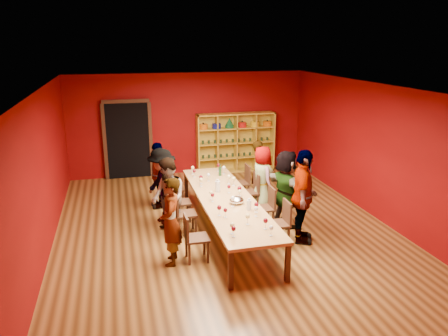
{
  "coord_description": "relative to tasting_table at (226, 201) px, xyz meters",
  "views": [
    {
      "loc": [
        -2.13,
        -8.21,
        3.9
      ],
      "look_at": [
        0.17,
        0.86,
        1.15
      ],
      "focal_mm": 35.0,
      "sensor_mm": 36.0,
      "label": 1
    }
  ],
  "objects": [
    {
      "name": "wine_glass_1",
      "position": [
        0.3,
        1.94,
        0.2
      ],
      "size": [
        0.08,
        0.08,
        0.2
      ],
      "color": "silver",
      "rests_on": "tasting_table"
    },
    {
      "name": "person_left_1",
      "position": [
        -1.29,
        -1.05,
        0.11
      ],
      "size": [
        0.54,
        0.66,
        1.61
      ],
      "primitive_type": "imported",
      "rotation": [
        0.0,
        0.0,
        -1.77
      ],
      "color": "pink",
      "rests_on": "ground"
    },
    {
      "name": "person_right_4",
      "position": [
        1.32,
        1.82,
        0.05
      ],
      "size": [
        0.56,
        0.65,
        1.49
      ],
      "primitive_type": "imported",
      "rotation": [
        0.0,
        0.0,
        1.22
      ],
      "color": "pink",
      "rests_on": "ground"
    },
    {
      "name": "wine_glass_5",
      "position": [
        -0.36,
        0.88,
        0.2
      ],
      "size": [
        0.08,
        0.08,
        0.21
      ],
      "color": "silver",
      "rests_on": "tasting_table"
    },
    {
      "name": "chair_person_left_2",
      "position": [
        -0.91,
        0.15,
        -0.2
      ],
      "size": [
        0.42,
        0.42,
        0.89
      ],
      "color": "#311B10",
      "rests_on": "ground"
    },
    {
      "name": "wine_glass_19",
      "position": [
        -0.32,
        -0.11,
        0.18
      ],
      "size": [
        0.07,
        0.07,
        0.18
      ],
      "color": "silver",
      "rests_on": "tasting_table"
    },
    {
      "name": "wine_glass_8",
      "position": [
        -0.32,
        1.08,
        0.2
      ],
      "size": [
        0.08,
        0.08,
        0.21
      ],
      "color": "silver",
      "rests_on": "tasting_table"
    },
    {
      "name": "chair_person_left_1",
      "position": [
        -0.91,
        -1.05,
        -0.2
      ],
      "size": [
        0.42,
        0.42,
        0.89
      ],
      "color": "#311B10",
      "rests_on": "ground"
    },
    {
      "name": "wine_bottle",
      "position": [
        0.25,
        1.57,
        0.16
      ],
      "size": [
        0.09,
        0.09,
        0.29
      ],
      "color": "#14391B",
      "rests_on": "tasting_table"
    },
    {
      "name": "spittoon_bowl",
      "position": [
        0.12,
        -0.34,
        0.12
      ],
      "size": [
        0.29,
        0.29,
        0.16
      ],
      "primitive_type": "ellipsoid",
      "color": "silver",
      "rests_on": "tasting_table"
    },
    {
      "name": "person_right_2",
      "position": [
        1.34,
        0.05,
        0.14
      ],
      "size": [
        0.83,
        1.62,
        1.68
      ],
      "primitive_type": "imported",
      "rotation": [
        0.0,
        0.0,
        1.82
      ],
      "color": "#151839",
      "rests_on": "ground"
    },
    {
      "name": "person_right_3",
      "position": [
        1.16,
        1.09,
        0.07
      ],
      "size": [
        0.5,
        0.79,
        1.53
      ],
      "primitive_type": "imported",
      "rotation": [
        0.0,
        0.0,
        1.7
      ],
      "color": "silver",
      "rests_on": "ground"
    },
    {
      "name": "wine_glass_7",
      "position": [
        -0.38,
        1.61,
        0.19
      ],
      "size": [
        0.08,
        0.08,
        0.19
      ],
      "color": "silver",
      "rests_on": "tasting_table"
    },
    {
      "name": "wine_glass_13",
      "position": [
        -0.34,
        -1.7,
        0.21
      ],
      "size": [
        0.09,
        0.09,
        0.21
      ],
      "color": "silver",
      "rests_on": "tasting_table"
    },
    {
      "name": "wine_glass_18",
      "position": [
        -0.36,
        -0.86,
        0.2
      ],
      "size": [
        0.08,
        0.08,
        0.21
      ],
      "color": "silver",
      "rests_on": "tasting_table"
    },
    {
      "name": "tasting_table",
      "position": [
        0.0,
        0.0,
        0.0
      ],
      "size": [
        1.1,
        4.5,
        0.75
      ],
      "color": "#AE7F48",
      "rests_on": "ground"
    },
    {
      "name": "shelving_unit",
      "position": [
        1.4,
        4.32,
        0.28
      ],
      "size": [
        2.4,
        0.4,
        1.8
      ],
      "color": "gold",
      "rests_on": "ground"
    },
    {
      "name": "carafe_a",
      "position": [
        -0.08,
        0.45,
        0.18
      ],
      "size": [
        0.13,
        0.13,
        0.28
      ],
      "color": "silver",
      "rests_on": "tasting_table"
    },
    {
      "name": "chair_person_left_3",
      "position": [
        -0.91,
        0.84,
        -0.2
      ],
      "size": [
        0.42,
        0.42,
        0.89
      ],
      "color": "#311B10",
      "rests_on": "ground"
    },
    {
      "name": "person_right_1",
      "position": [
        1.33,
        -0.8,
        0.25
      ],
      "size": [
        0.89,
        1.22,
        1.9
      ],
      "primitive_type": "imported",
      "rotation": [
        0.0,
        0.0,
        1.18
      ],
      "color": "pink",
      "rests_on": "ground"
    },
    {
      "name": "wine_glass_3",
      "position": [
        -0.35,
        -1.81,
        0.19
      ],
      "size": [
        0.08,
        0.08,
        0.19
      ],
      "color": "silver",
      "rests_on": "tasting_table"
    },
    {
      "name": "wine_glass_20",
      "position": [
        0.36,
        -0.88,
        0.2
      ],
      "size": [
        0.09,
        0.09,
        0.21
      ],
      "color": "silver",
      "rests_on": "tasting_table"
    },
    {
      "name": "wine_glass_4",
      "position": [
        0.29,
        0.91,
        0.21
      ],
      "size": [
        0.09,
        0.09,
        0.22
      ],
      "color": "silver",
      "rests_on": "tasting_table"
    },
    {
      "name": "wine_glass_11",
      "position": [
        0.29,
        -1.06,
        0.2
      ],
      "size": [
        0.08,
        0.08,
        0.2
      ],
      "color": "silver",
      "rests_on": "tasting_table"
    },
    {
      "name": "chair_person_left_4",
      "position": [
        -0.91,
        1.82,
        -0.2
      ],
      "size": [
        0.42,
        0.42,
        0.89
      ],
      "color": "#311B10",
      "rests_on": "ground"
    },
    {
      "name": "wine_glass_23",
      "position": [
        0.27,
        -0.05,
        0.19
      ],
      "size": [
        0.08,
        0.08,
        0.19
      ],
      "color": "silver",
      "rests_on": "tasting_table"
    },
    {
      "name": "wine_glass_2",
      "position": [
        0.27,
        -1.92,
        0.19
      ],
      "size": [
        0.08,
        0.08,
        0.19
      ],
      "color": "silver",
      "rests_on": "tasting_table"
    },
    {
      "name": "doorway",
      "position": [
        -1.8,
        4.43,
        0.42
      ],
      "size": [
        1.4,
        0.17,
        2.3
      ],
      "color": "black",
      "rests_on": "ground"
    },
    {
      "name": "wine_glass_9",
      "position": [
        0.0,
        -0.48,
        0.21
      ],
      "size": [
        0.09,
        0.09,
        0.22
      ],
      "color": "silver",
      "rests_on": "tasting_table"
    },
    {
      "name": "chair_person_right_2",
      "position": [
        0.91,
        0.05,
        -0.2
      ],
      "size": [
        0.42,
        0.42,
        0.89
      ],
      "color": "#311B10",
      "rests_on": "ground"
    },
    {
      "name": "wine_glass_10",
      "position": [
        -0.12,
        1.22,
        0.19
      ],
      "size": [
        0.08,
        0.08,
        0.19
      ],
      "color": "silver",
      "rests_on": "tasting_table"
    },
    {
      "name": "wine_glass_17",
      "position": [
        0.37,
        1.67,
        0.2
      ],
      "size": [
        0.08,
        0.08,
        0.21
      ],
      "color": "silver",
      "rests_on": "tasting_table"
    },
    {
      "name": "carafe_b",
      "position": [
        0.26,
        -0.72,
        0.16
      ],
      "size": [
        0.12,
        0.12,
        0.23
      ],
      "color": "silver",
      "rests_on": "tasting_table"
    },
    {
      "name": "wine_glass_21",
      "position": [
        0.3,
        0.07,
        0.21
      ],
      "size": [
        0.09,
        0.09,
        0.22
      ],
      "color": "silver",
      "rests_on": "tasting_table"
    },
    {
      "name": "person_left_2",
      "position": [
        -1.18,
        0.15,
        0.12
      ],
      "size": [
        0.62,
        0.88,
        1.64
      ],
      "primitive_type": "imported",
      "rotation": [
        0.0,
        0.0,
        -1.32
      ],
      "color": "#141937",
      "rests_on": "ground"
    },
    {
      "name": "person_left_3",
      "position": [
        -1.22,
        0.84,
        0.14
      ],
      "size": [
        0.81,
        1.18,
        1.69
      ],
      "primitive_type": "imported",
      "rotation": [
        0.0,
        0.0,
        -1.2
      ],
      "color": "beige",
      "rests_on": "ground"
    },
    {
      "name": "room_shell",
      "position": [
        0.0,
        0.0,
        0.8
      ],
      "size": [
        7.1,
        9.1,
        3.04
      ],
      "color": "#573517",
      "rests_on": "ground"
    },
    {
      "name": "wine_glass_0",
      "position": [
        0.14,
        0.31,
        0.19
      ],
      "size": [
        0.07,
        0.07,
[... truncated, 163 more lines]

